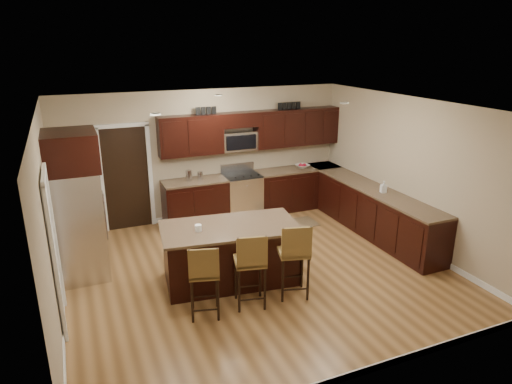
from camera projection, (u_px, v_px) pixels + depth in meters
name	position (u px, v px, depth m)	size (l,w,h in m)	color
floor	(257.00, 271.00, 7.54)	(6.00, 6.00, 0.00)	olive
ceiling	(258.00, 107.00, 6.69)	(6.00, 6.00, 0.00)	silver
wall_back	(206.00, 155.00, 9.52)	(6.00, 6.00, 0.00)	tan
wall_left	(48.00, 222.00, 6.01)	(5.50, 5.50, 0.00)	tan
wall_right	(410.00, 173.00, 8.22)	(5.50, 5.50, 0.00)	tan
base_cabinets	(315.00, 202.00, 9.36)	(4.02, 3.96, 0.92)	black
upper_cabinets	(255.00, 129.00, 9.60)	(4.00, 0.33, 0.80)	black
range	(242.00, 195.00, 9.78)	(0.76, 0.64, 1.11)	silver
microwave	(239.00, 141.00, 9.56)	(0.76, 0.31, 0.40)	silver
doorway	(126.00, 179.00, 9.00)	(0.85, 0.03, 2.06)	black
pantry_door	(54.00, 254.00, 5.86)	(0.03, 0.80, 2.04)	white
letter_decor	(249.00, 108.00, 9.41)	(2.20, 0.03, 0.15)	black
island	(230.00, 255.00, 7.14)	(2.22, 1.35, 0.92)	black
stool_left	(204.00, 273.00, 6.08)	(0.49, 0.49, 1.08)	olive
stool_mid	(251.00, 262.00, 6.32)	(0.51, 0.51, 1.14)	olive
stool_right	(294.00, 252.00, 6.56)	(0.53, 0.53, 1.16)	olive
refrigerator	(77.00, 204.00, 7.06)	(0.79, 0.94, 2.35)	silver
floor_mat	(297.00, 223.00, 9.48)	(0.84, 0.56, 0.01)	brown
fruit_bowl	(302.00, 166.00, 10.17)	(0.30, 0.30, 0.07)	silver
soap_bottle	(384.00, 187.00, 8.50)	(0.10, 0.10, 0.22)	#B2B2B2
canister_tall	(189.00, 176.00, 9.18)	(0.12, 0.12, 0.22)	silver
canister_short	(200.00, 176.00, 9.28)	(0.11, 0.11, 0.17)	silver
island_jar	(198.00, 228.00, 6.79)	(0.10, 0.10, 0.10)	white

